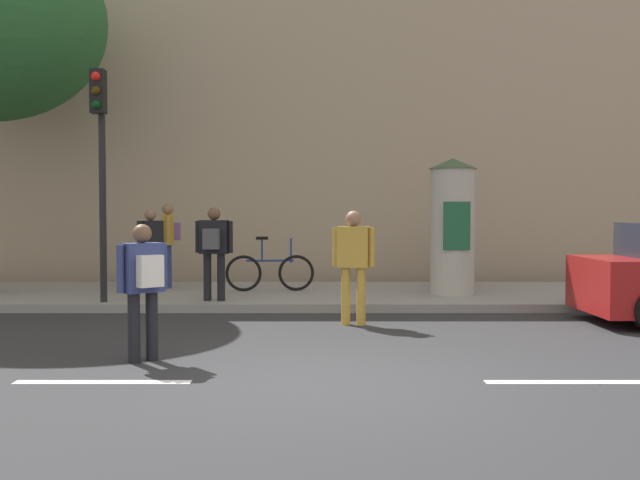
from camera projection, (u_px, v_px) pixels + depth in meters
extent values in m
plane|color=#2B2B2D|center=(340.00, 382.00, 7.35)|extent=(80.00, 80.00, 0.00)
cube|color=gray|center=(332.00, 295.00, 14.34)|extent=(36.00, 4.00, 0.15)
cube|color=silver|center=(105.00, 382.00, 7.35)|extent=(1.80, 0.16, 0.01)
cube|color=silver|center=(576.00, 382.00, 7.34)|extent=(1.80, 0.16, 0.01)
cube|color=tan|center=(329.00, 116.00, 19.17)|extent=(36.00, 5.00, 8.57)
cylinder|color=black|center=(105.00, 209.00, 12.64)|extent=(0.12, 0.12, 3.27)
cube|color=black|center=(101.00, 92.00, 12.38)|extent=(0.24, 0.24, 0.75)
sphere|color=red|center=(98.00, 76.00, 12.24)|extent=(0.16, 0.16, 0.16)
sphere|color=#3C2906|center=(99.00, 91.00, 12.25)|extent=(0.16, 0.16, 0.16)
sphere|color=#07330F|center=(99.00, 105.00, 12.26)|extent=(0.16, 0.16, 0.16)
cylinder|color=#B2ADA3|center=(455.00, 232.00, 13.82)|extent=(0.84, 0.84, 2.41)
cone|color=#334C33|center=(456.00, 164.00, 13.76)|extent=(0.92, 0.92, 0.20)
cube|color=#1E5938|center=(459.00, 226.00, 13.38)|extent=(0.50, 0.02, 0.90)
cylinder|color=black|center=(154.00, 326.00, 8.43)|extent=(0.14, 0.14, 0.81)
cylinder|color=black|center=(137.00, 328.00, 8.29)|extent=(0.14, 0.14, 0.81)
cube|color=navy|center=(145.00, 268.00, 8.33)|extent=(0.50, 0.47, 0.57)
cylinder|color=navy|center=(166.00, 266.00, 8.51)|extent=(0.09, 0.09, 0.54)
cylinder|color=navy|center=(123.00, 269.00, 8.16)|extent=(0.09, 0.09, 0.54)
sphere|color=brown|center=(145.00, 233.00, 8.32)|extent=(0.22, 0.22, 0.22)
cube|color=silver|center=(152.00, 271.00, 8.20)|extent=(0.32, 0.30, 0.36)
cylinder|color=#B78C33|center=(364.00, 296.00, 11.03)|extent=(0.14, 0.14, 0.89)
cylinder|color=#B78C33|center=(348.00, 296.00, 11.09)|extent=(0.14, 0.14, 0.89)
cube|color=#B78C33|center=(356.00, 247.00, 11.03)|extent=(0.52, 0.35, 0.63)
cylinder|color=#B78C33|center=(374.00, 247.00, 10.96)|extent=(0.09, 0.09, 0.60)
cylinder|color=#B78C33|center=(338.00, 247.00, 11.10)|extent=(0.09, 0.09, 0.60)
sphere|color=#8C664C|center=(356.00, 219.00, 11.02)|extent=(0.24, 0.24, 0.24)
cube|color=#B78C33|center=(358.00, 248.00, 11.21)|extent=(0.31, 0.22, 0.36)
cylinder|color=black|center=(224.00, 277.00, 12.83)|extent=(0.14, 0.14, 0.84)
cylinder|color=black|center=(210.00, 277.00, 12.86)|extent=(0.14, 0.14, 0.84)
cube|color=black|center=(217.00, 237.00, 12.81)|extent=(0.52, 0.29, 0.60)
cylinder|color=black|center=(233.00, 237.00, 12.78)|extent=(0.09, 0.09, 0.57)
cylinder|color=black|center=(200.00, 237.00, 12.85)|extent=(0.09, 0.09, 0.57)
sphere|color=brown|center=(216.00, 214.00, 12.80)|extent=(0.23, 0.23, 0.23)
cube|color=#4C4C51|center=(214.00, 239.00, 12.64)|extent=(0.30, 0.19, 0.36)
cylinder|color=silver|center=(149.00, 272.00, 13.98)|extent=(0.14, 0.14, 0.83)
cylinder|color=silver|center=(158.00, 271.00, 14.20)|extent=(0.14, 0.14, 0.83)
cube|color=black|center=(153.00, 236.00, 14.06)|extent=(0.45, 0.55, 0.59)
cylinder|color=black|center=(143.00, 236.00, 13.81)|extent=(0.09, 0.09, 0.56)
cylinder|color=black|center=(163.00, 235.00, 14.32)|extent=(0.09, 0.09, 0.56)
sphere|color=#8C664C|center=(153.00, 215.00, 14.05)|extent=(0.22, 0.22, 0.22)
cylinder|color=navy|center=(171.00, 266.00, 15.20)|extent=(0.14, 0.14, 0.89)
cylinder|color=navy|center=(171.00, 267.00, 14.97)|extent=(0.14, 0.14, 0.89)
cube|color=#B78C33|center=(170.00, 230.00, 15.06)|extent=(0.34, 0.50, 0.63)
cylinder|color=#B78C33|center=(170.00, 230.00, 15.32)|extent=(0.09, 0.09, 0.60)
cylinder|color=#B78C33|center=(171.00, 230.00, 14.79)|extent=(0.09, 0.09, 0.60)
sphere|color=#8C664C|center=(170.00, 209.00, 15.04)|extent=(0.24, 0.24, 0.24)
cube|color=#724C84|center=(179.00, 231.00, 15.10)|extent=(0.22, 0.31, 0.36)
cylinder|color=maroon|center=(468.00, 267.00, 15.21)|extent=(0.14, 0.14, 0.83)
cylinder|color=maroon|center=(459.00, 268.00, 15.13)|extent=(0.14, 0.14, 0.83)
cube|color=navy|center=(464.00, 234.00, 15.14)|extent=(0.47, 0.37, 0.59)
cylinder|color=navy|center=(474.00, 234.00, 15.23)|extent=(0.09, 0.09, 0.56)
cylinder|color=navy|center=(453.00, 234.00, 15.05)|extent=(0.09, 0.09, 0.56)
sphere|color=beige|center=(464.00, 215.00, 15.13)|extent=(0.22, 0.22, 0.22)
torus|color=black|center=(246.00, 273.00, 14.36)|extent=(0.72, 0.13, 0.72)
torus|color=black|center=(299.00, 273.00, 14.46)|extent=(0.72, 0.13, 0.72)
cylinder|color=navy|center=(272.00, 261.00, 14.40)|extent=(0.94, 0.13, 0.04)
cylinder|color=navy|center=(264.00, 251.00, 14.38)|extent=(0.04, 0.04, 0.45)
cylinder|color=navy|center=(293.00, 251.00, 14.43)|extent=(0.04, 0.04, 0.50)
cube|color=black|center=(264.00, 238.00, 14.37)|extent=(0.25, 0.12, 0.06)
cylinder|color=black|center=(609.00, 297.00, 12.01)|extent=(0.64, 0.23, 0.64)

